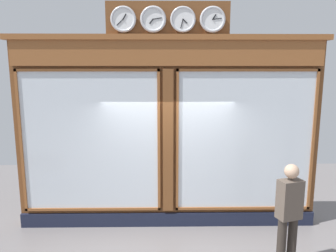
{
  "coord_description": "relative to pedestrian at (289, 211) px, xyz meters",
  "views": [
    {
      "loc": [
        0.09,
        6.06,
        3.12
      ],
      "look_at": [
        0.0,
        0.0,
        2.03
      ],
      "focal_mm": 34.64,
      "sensor_mm": 36.0,
      "label": 1
    }
  ],
  "objects": [
    {
      "name": "pedestrian",
      "position": [
        0.0,
        0.0,
        0.0
      ],
      "size": [
        0.41,
        0.32,
        1.69
      ],
      "color": "#312A24",
      "rests_on": "ground_plane"
    },
    {
      "name": "shop_facade",
      "position": [
        1.85,
        -1.51,
        0.96
      ],
      "size": [
        5.94,
        0.42,
        4.3
      ],
      "color": "brown",
      "rests_on": "ground_plane"
    }
  ]
}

